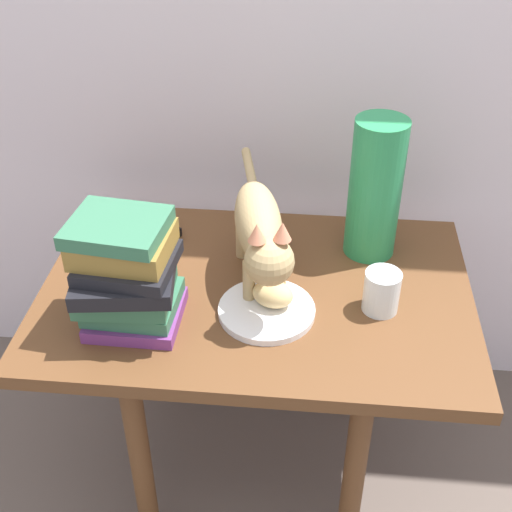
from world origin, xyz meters
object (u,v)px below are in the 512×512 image
Objects in this scene: tv_remote at (149,227)px; book_stack at (127,274)px; cat at (261,230)px; side_table at (256,316)px; plate at (267,310)px; green_vase at (375,189)px; candle_jar at (381,293)px; bread_roll at (273,294)px.

book_stack is at bearing -58.94° from tv_remote.
side_table is at bearing -126.16° from cat.
book_stack is (-0.23, -0.13, -0.02)m from cat.
side_table is at bearing -11.07° from tv_remote.
plate is at bearing 9.83° from book_stack.
plate is at bearing -131.10° from green_vase.
bread_roll is at bearing -173.61° from candle_jar.
side_table is 0.33m from tv_remote.
tv_remote is (-0.26, 0.18, 0.09)m from side_table.
green_vase is 2.03× the size of tv_remote.
green_vase is (0.20, 0.23, 0.15)m from plate.
green_vase reaches higher than book_stack.
book_stack is at bearing -170.49° from candle_jar.
side_table is 3.91× the size of book_stack.
side_table is 1.83× the size of cat.
candle_jar is (0.01, -0.20, -0.11)m from green_vase.
green_vase is at bearing 48.90° from plate.
book_stack is at bearing -152.01° from side_table.
bread_roll is 0.17× the size of cat.
side_table is 2.84× the size of green_vase.
cat is 0.27m from book_stack.
side_table is 0.11m from plate.
cat is at bearing -146.87° from green_vase.
candle_jar reaches higher than plate.
candle_jar is 0.57× the size of tv_remote.
side_table is at bearing 27.99° from book_stack.
plate is 0.04m from bread_roll.
plate is (0.03, -0.08, 0.08)m from side_table.
tv_remote is at bearing 144.76° from side_table.
plate is 0.28m from book_stack.
side_table is 0.14m from bread_roll.
candle_jar is at bearing 9.51° from book_stack.
candle_jar is at bearing -12.69° from cat.
tv_remote is at bearing 96.89° from book_stack.
bread_roll reaches higher than tv_remote.
book_stack reaches higher than side_table.
bread_roll is at bearing -58.99° from side_table.
tv_remote is (-0.49, 0.03, -0.14)m from green_vase.
tv_remote is at bearing 156.02° from candle_jar.
cat is 2.13× the size of book_stack.
green_vase reaches higher than plate.
side_table is at bearing -145.75° from green_vase.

